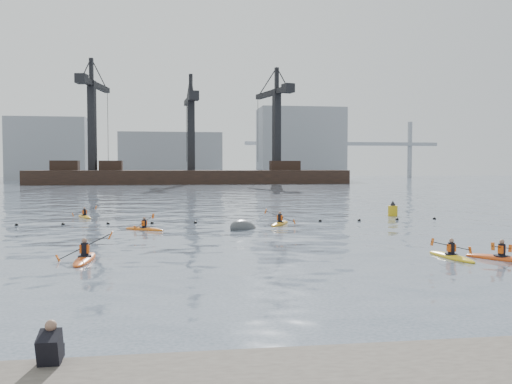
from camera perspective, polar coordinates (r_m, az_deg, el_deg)
ground at (r=16.47m, az=3.41°, el=-11.33°), size 400.00×400.00×0.00m
float_line at (r=38.48m, az=-4.17°, el=-3.21°), size 33.24×0.73×0.24m
barge_pier at (r=125.69m, az=-6.93°, el=1.74°), size 72.00×19.30×29.50m
skyline at (r=166.09m, az=-6.44°, el=4.51°), size 141.00×28.00×22.00m
kayaker_0 at (r=24.24m, az=-17.59°, el=-6.65°), size 2.39×3.44×1.37m
kayaker_1 at (r=25.25m, az=19.86°, el=-6.34°), size 2.07×3.11×1.02m
kayaker_2 at (r=34.83m, az=-11.68°, el=-3.78°), size 2.76×2.11×1.07m
kayaker_3 at (r=37.31m, az=2.53°, el=-3.28°), size 2.11×3.16×1.18m
kayaker_4 at (r=25.54m, az=24.44°, el=-6.31°), size 2.39×2.87×1.00m
kayaker_5 at (r=44.61m, az=-17.60°, el=-2.44°), size 1.79×2.80×0.98m
mooring_buoy at (r=34.75m, az=-1.35°, el=-3.89°), size 2.66×2.74×1.59m
nav_buoy at (r=45.13m, az=14.20°, el=-1.91°), size 0.77×0.77×1.40m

